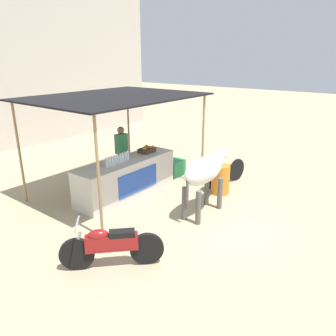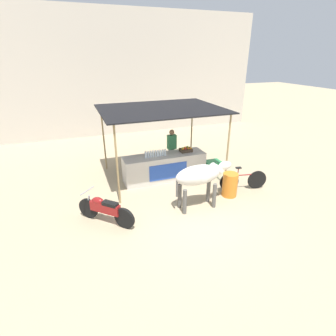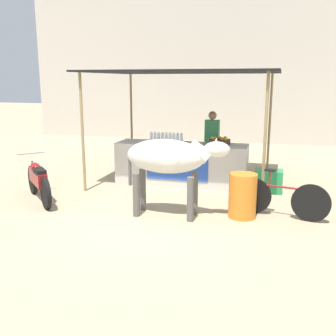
# 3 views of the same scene
# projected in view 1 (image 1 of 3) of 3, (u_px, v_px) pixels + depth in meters

# --- Properties ---
(ground_plane) EXTENTS (60.00, 60.00, 0.00)m
(ground_plane) POSITION_uv_depth(u_px,v_px,m) (197.00, 218.00, 7.50)
(ground_plane) COLOR tan
(stall_counter) EXTENTS (3.00, 0.82, 0.96)m
(stall_counter) POSITION_uv_depth(u_px,v_px,m) (127.00, 177.00, 8.62)
(stall_counter) COLOR beige
(stall_counter) RESTS_ON ground
(stall_awning) EXTENTS (4.20, 3.20, 2.58)m
(stall_awning) POSITION_uv_depth(u_px,v_px,m) (115.00, 100.00, 8.14)
(stall_awning) COLOR black
(stall_awning) RESTS_ON ground
(water_bottle_row) EXTENTS (0.79, 0.07, 0.25)m
(water_bottle_row) POSITION_uv_depth(u_px,v_px,m) (118.00, 159.00, 8.13)
(water_bottle_row) COLOR silver
(water_bottle_row) RESTS_ON stall_counter
(fruit_crate) EXTENTS (0.44, 0.32, 0.18)m
(fruit_crate) POSITION_uv_depth(u_px,v_px,m) (147.00, 150.00, 9.11)
(fruit_crate) COLOR #3F3326
(fruit_crate) RESTS_ON stall_counter
(vendor_behind_counter) EXTENTS (0.34, 0.22, 1.65)m
(vendor_behind_counter) POSITION_uv_depth(u_px,v_px,m) (122.00, 154.00, 9.36)
(vendor_behind_counter) COLOR #383842
(vendor_behind_counter) RESTS_ON ground
(cooler_box) EXTENTS (0.60, 0.44, 0.48)m
(cooler_box) POSITION_uv_depth(u_px,v_px,m) (175.00, 168.00, 10.11)
(cooler_box) COLOR #268C4C
(cooler_box) RESTS_ON ground
(water_barrel) EXTENTS (0.49, 0.49, 0.79)m
(water_barrel) POSITION_uv_depth(u_px,v_px,m) (220.00, 179.00, 8.73)
(water_barrel) COLOR orange
(water_barrel) RESTS_ON ground
(cow) EXTENTS (1.82, 0.54, 1.44)m
(cow) POSITION_uv_depth(u_px,v_px,m) (205.00, 171.00, 7.41)
(cow) COLOR silver
(cow) RESTS_ON ground
(motorcycle_parked) EXTENTS (1.34, 1.32, 0.90)m
(motorcycle_parked) POSITION_uv_depth(u_px,v_px,m) (111.00, 245.00, 5.63)
(motorcycle_parked) COLOR black
(motorcycle_parked) RESTS_ON ground
(bicycle_leaning) EXTENTS (1.63, 0.38, 0.85)m
(bicycle_leaning) POSITION_uv_depth(u_px,v_px,m) (225.00, 173.00, 9.34)
(bicycle_leaning) COLOR black
(bicycle_leaning) RESTS_ON ground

